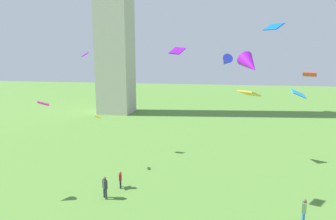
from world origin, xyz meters
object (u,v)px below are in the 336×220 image
kite_flying_7 (226,61)px  kite_flying_11 (298,94)px  kite_flying_1 (98,117)px  kite_flying_5 (250,64)px  person_3 (120,178)px  person_1 (105,186)px  kite_flying_2 (310,74)px  kite_flying_0 (85,54)px  person_0 (304,210)px  kite_flying_10 (177,51)px  kite_flying_9 (249,93)px  kite_flying_4 (274,27)px  kite_flying_6 (43,103)px

kite_flying_7 → kite_flying_11: (6.64, -3.72, -2.85)m
kite_flying_1 → kite_flying_5: 18.86m
person_3 → person_1: bearing=147.3°
person_1 → kite_flying_2: (18.55, 13.80, 8.44)m
kite_flying_5 → kite_flying_0: bearing=106.7°
person_0 → kite_flying_10: kite_flying_10 is taller
kite_flying_9 → kite_flying_4: bearing=-174.5°
kite_flying_6 → kite_flying_10: size_ratio=0.84×
person_3 → kite_flying_6: bearing=80.0°
kite_flying_1 → kite_flying_9: (14.32, -3.86, 3.20)m
kite_flying_7 → kite_flying_9: 9.37m
person_3 → kite_flying_4: (12.82, 4.95, 13.12)m
person_1 → kite_flying_1: 8.22m
person_3 → kite_flying_11: 17.90m
kite_flying_1 → kite_flying_6: kite_flying_6 is taller
person_3 → kite_flying_0: (-7.21, 9.08, 10.79)m
person_0 → kite_flying_0: kite_flying_0 is taller
kite_flying_7 → kite_flying_10: bearing=52.6°
person_0 → kite_flying_10: bearing=90.2°
person_0 → kite_flying_1: bearing=80.5°
person_3 → kite_flying_0: kite_flying_0 is taller
kite_flying_4 → kite_flying_5: (-2.97, -12.65, -2.98)m
kite_flying_7 → person_0: bearing=96.4°
kite_flying_10 → kite_flying_7: bearing=177.8°
kite_flying_1 → kite_flying_11: bearing=79.9°
person_3 → kite_flying_10: (5.16, -1.07, 10.95)m
kite_flying_2 → kite_flying_6: bearing=45.2°
kite_flying_2 → kite_flying_9: (-7.36, -11.43, -0.88)m
kite_flying_0 → kite_flying_6: (0.84, -9.90, -4.18)m
kite_flying_9 → person_0: bearing=78.8°
person_3 → kite_flying_0: 15.84m
kite_flying_1 → kite_flying_10: size_ratio=0.65×
person_3 → kite_flying_7: size_ratio=0.75×
kite_flying_1 → kite_flying_7: kite_flying_7 is taller
person_3 → kite_flying_6: (-6.37, -0.83, 6.61)m
kite_flying_1 → kite_flying_2: (21.68, 7.57, 4.08)m
kite_flying_7 → kite_flying_9: kite_flying_7 is taller
kite_flying_2 → kite_flying_5: size_ratio=0.97×
kite_flying_4 → kite_flying_10: kite_flying_4 is taller
person_0 → kite_flying_11: (1.12, 8.52, 7.02)m
kite_flying_2 → kite_flying_10: 18.27m
person_1 → kite_flying_6: 8.76m
kite_flying_1 → kite_flying_10: (8.86, -5.23, 6.43)m
kite_flying_1 → kite_flying_6: size_ratio=0.78×
kite_flying_9 → kite_flying_10: (-5.46, -1.37, 3.23)m
kite_flying_10 → kite_flying_11: (10.29, 6.56, -3.78)m
person_1 → kite_flying_6: size_ratio=1.65×
kite_flying_4 → kite_flying_11: 6.53m
kite_flying_4 → kite_flying_9: size_ratio=0.88×
person_3 → kite_flying_7: 16.21m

